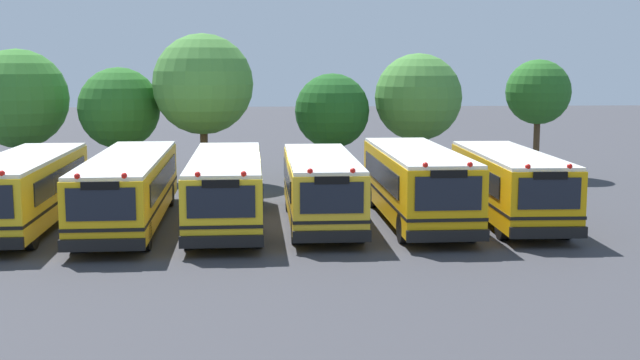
{
  "coord_description": "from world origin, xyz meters",
  "views": [
    {
      "loc": [
        -0.15,
        -29.21,
        5.81
      ],
      "look_at": [
        1.72,
        0.0,
        1.6
      ],
      "focal_mm": 45.91,
      "sensor_mm": 36.0,
      "label": 1
    }
  ],
  "objects_px": {
    "tree_0": "(17,98)",
    "school_bus_2": "(226,187)",
    "school_bus_4": "(417,182)",
    "school_bus_3": "(321,187)",
    "school_bus_0": "(24,189)",
    "tree_5": "(537,93)",
    "tree_1": "(119,107)",
    "tree_2": "(202,85)",
    "tree_3": "(331,111)",
    "tree_4": "(419,98)",
    "school_bus_1": "(129,187)",
    "school_bus_5": "(509,184)"
  },
  "relations": [
    {
      "from": "tree_0",
      "to": "tree_2",
      "type": "height_order",
      "value": "tree_2"
    },
    {
      "from": "tree_0",
      "to": "tree_3",
      "type": "distance_m",
      "value": 15.5
    },
    {
      "from": "school_bus_0",
      "to": "tree_5",
      "type": "height_order",
      "value": "tree_5"
    },
    {
      "from": "tree_0",
      "to": "school_bus_2",
      "type": "bearing_deg",
      "value": -47.91
    },
    {
      "from": "tree_1",
      "to": "school_bus_3",
      "type": "bearing_deg",
      "value": -51.3
    },
    {
      "from": "school_bus_0",
      "to": "school_bus_2",
      "type": "bearing_deg",
      "value": 179.9
    },
    {
      "from": "tree_5",
      "to": "tree_2",
      "type": "bearing_deg",
      "value": -175.18
    },
    {
      "from": "tree_4",
      "to": "tree_1",
      "type": "bearing_deg",
      "value": -179.11
    },
    {
      "from": "tree_2",
      "to": "school_bus_2",
      "type": "bearing_deg",
      "value": -81.1
    },
    {
      "from": "school_bus_0",
      "to": "tree_0",
      "type": "relative_size",
      "value": 1.56
    },
    {
      "from": "tree_0",
      "to": "tree_5",
      "type": "xyz_separation_m",
      "value": [
        26.0,
        -0.16,
        0.16
      ]
    },
    {
      "from": "school_bus_2",
      "to": "school_bus_4",
      "type": "relative_size",
      "value": 1.06
    },
    {
      "from": "school_bus_3",
      "to": "tree_5",
      "type": "height_order",
      "value": "tree_5"
    },
    {
      "from": "school_bus_0",
      "to": "tree_1",
      "type": "distance_m",
      "value": 11.66
    },
    {
      "from": "tree_0",
      "to": "tree_4",
      "type": "xyz_separation_m",
      "value": [
        19.88,
        -0.51,
        -0.03
      ]
    },
    {
      "from": "school_bus_3",
      "to": "tree_2",
      "type": "bearing_deg",
      "value": -64.95
    },
    {
      "from": "school_bus_4",
      "to": "tree_0",
      "type": "height_order",
      "value": "tree_0"
    },
    {
      "from": "school_bus_1",
      "to": "school_bus_4",
      "type": "height_order",
      "value": "school_bus_4"
    },
    {
      "from": "school_bus_2",
      "to": "school_bus_4",
      "type": "bearing_deg",
      "value": 179.46
    },
    {
      "from": "school_bus_5",
      "to": "school_bus_4",
      "type": "bearing_deg",
      "value": -0.66
    },
    {
      "from": "school_bus_4",
      "to": "tree_0",
      "type": "distance_m",
      "value": 21.51
    },
    {
      "from": "tree_5",
      "to": "tree_1",
      "type": "bearing_deg",
      "value": -178.39
    },
    {
      "from": "tree_4",
      "to": "tree_5",
      "type": "bearing_deg",
      "value": 3.34
    },
    {
      "from": "school_bus_0",
      "to": "tree_3",
      "type": "relative_size",
      "value": 1.91
    },
    {
      "from": "school_bus_0",
      "to": "school_bus_2",
      "type": "distance_m",
      "value": 7.08
    },
    {
      "from": "school_bus_3",
      "to": "tree_2",
      "type": "height_order",
      "value": "tree_2"
    },
    {
      "from": "school_bus_1",
      "to": "school_bus_3",
      "type": "relative_size",
      "value": 1.24
    },
    {
      "from": "school_bus_0",
      "to": "tree_0",
      "type": "height_order",
      "value": "tree_0"
    },
    {
      "from": "school_bus_2",
      "to": "school_bus_0",
      "type": "bearing_deg",
      "value": -0.03
    },
    {
      "from": "school_bus_0",
      "to": "tree_5",
      "type": "xyz_separation_m",
      "value": [
        22.27,
        11.94,
        2.85
      ]
    },
    {
      "from": "school_bus_0",
      "to": "school_bus_3",
      "type": "relative_size",
      "value": 1.09
    },
    {
      "from": "school_bus_3",
      "to": "school_bus_4",
      "type": "height_order",
      "value": "school_bus_4"
    },
    {
      "from": "school_bus_5",
      "to": "tree_2",
      "type": "distance_m",
      "value": 16.22
    },
    {
      "from": "school_bus_3",
      "to": "tree_5",
      "type": "bearing_deg",
      "value": -135.12
    },
    {
      "from": "school_bus_2",
      "to": "tree_5",
      "type": "height_order",
      "value": "tree_5"
    },
    {
      "from": "school_bus_4",
      "to": "tree_3",
      "type": "xyz_separation_m",
      "value": [
        -2.27,
        10.92,
        1.97
      ]
    },
    {
      "from": "tree_2",
      "to": "tree_3",
      "type": "relative_size",
      "value": 1.36
    },
    {
      "from": "tree_1",
      "to": "tree_5",
      "type": "distance_m",
      "value": 20.91
    },
    {
      "from": "tree_1",
      "to": "tree_5",
      "type": "xyz_separation_m",
      "value": [
        20.89,
        0.59,
        0.61
      ]
    },
    {
      "from": "tree_5",
      "to": "school_bus_2",
      "type": "bearing_deg",
      "value": -142.15
    },
    {
      "from": "tree_0",
      "to": "tree_5",
      "type": "relative_size",
      "value": 1.09
    },
    {
      "from": "school_bus_5",
      "to": "school_bus_0",
      "type": "bearing_deg",
      "value": 1.35
    },
    {
      "from": "school_bus_0",
      "to": "school_bus_3",
      "type": "bearing_deg",
      "value": 178.81
    },
    {
      "from": "school_bus_2",
      "to": "school_bus_3",
      "type": "xyz_separation_m",
      "value": [
        3.4,
        -0.14,
        -0.0
      ]
    },
    {
      "from": "school_bus_0",
      "to": "tree_2",
      "type": "height_order",
      "value": "tree_2"
    },
    {
      "from": "school_bus_0",
      "to": "school_bus_1",
      "type": "xyz_separation_m",
      "value": [
        3.57,
        0.33,
        -0.02
      ]
    },
    {
      "from": "school_bus_0",
      "to": "tree_2",
      "type": "xyz_separation_m",
      "value": [
        5.45,
        10.52,
        3.33
      ]
    },
    {
      "from": "tree_0",
      "to": "tree_5",
      "type": "distance_m",
      "value": 26.0
    },
    {
      "from": "school_bus_1",
      "to": "school_bus_5",
      "type": "bearing_deg",
      "value": 177.62
    },
    {
      "from": "school_bus_1",
      "to": "tree_2",
      "type": "bearing_deg",
      "value": -101.87
    }
  ]
}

